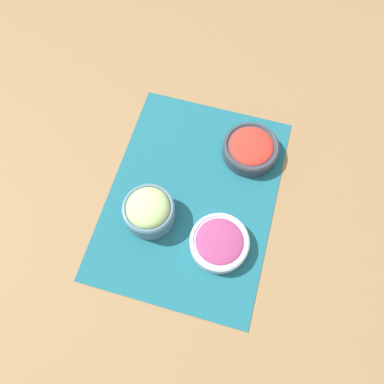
{
  "coord_description": "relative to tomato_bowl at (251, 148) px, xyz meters",
  "views": [
    {
      "loc": [
        -0.37,
        -0.1,
        0.95
      ],
      "look_at": [
        0.0,
        0.0,
        0.03
      ],
      "focal_mm": 35.0,
      "sensor_mm": 36.0,
      "label": 1
    }
  ],
  "objects": [
    {
      "name": "ground_plane",
      "position": [
        -0.17,
        0.12,
        -0.03
      ],
      "size": [
        3.0,
        3.0,
        0.0
      ],
      "primitive_type": "plane",
      "color": "olive"
    },
    {
      "name": "placemat",
      "position": [
        -0.17,
        0.12,
        -0.03
      ],
      "size": [
        0.6,
        0.45,
        0.0
      ],
      "color": "#195B6B",
      "rests_on": "ground_plane"
    },
    {
      "name": "tomato_bowl",
      "position": [
        0.0,
        0.0,
        0.0
      ],
      "size": [
        0.16,
        0.16,
        0.05
      ],
      "color": "#333842",
      "rests_on": "placemat"
    },
    {
      "name": "onion_bowl",
      "position": [
        -0.29,
        0.02,
        -0.0
      ],
      "size": [
        0.15,
        0.15,
        0.05
      ],
      "color": "silver",
      "rests_on": "placemat"
    },
    {
      "name": "cucumber_bowl",
      "position": [
        -0.26,
        0.21,
        0.02
      ],
      "size": [
        0.13,
        0.13,
        0.09
      ],
      "color": "slate",
      "rests_on": "placemat"
    }
  ]
}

